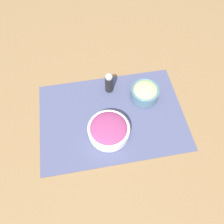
{
  "coord_description": "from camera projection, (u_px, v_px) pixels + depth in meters",
  "views": [
    {
      "loc": [
        -0.07,
        -0.4,
        0.73
      ],
      "look_at": [
        0.0,
        0.0,
        0.03
      ],
      "focal_mm": 35.0,
      "sensor_mm": 36.0,
      "label": 1
    }
  ],
  "objects": [
    {
      "name": "ground_plane",
      "position": [
        112.0,
        116.0,
        0.84
      ],
      "size": [
        3.0,
        3.0,
        0.0
      ],
      "primitive_type": "plane",
      "color": "olive"
    },
    {
      "name": "cucumber_bowl",
      "position": [
        145.0,
        92.0,
        0.85
      ],
      "size": [
        0.11,
        0.11,
        0.06
      ],
      "color": "slate",
      "rests_on": "placemat"
    },
    {
      "name": "placemat",
      "position": [
        112.0,
        116.0,
        0.84
      ],
      "size": [
        0.55,
        0.38,
        0.0
      ],
      "color": "#474C70",
      "rests_on": "ground_plane"
    },
    {
      "name": "pepper_shaker",
      "position": [
        109.0,
        82.0,
        0.86
      ],
      "size": [
        0.03,
        0.03,
        0.1
      ],
      "color": "black",
      "rests_on": "placemat"
    },
    {
      "name": "onion_bowl",
      "position": [
        109.0,
        129.0,
        0.77
      ],
      "size": [
        0.15,
        0.15,
        0.06
      ],
      "color": "silver",
      "rests_on": "placemat"
    }
  ]
}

